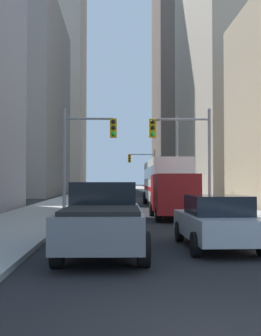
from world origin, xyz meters
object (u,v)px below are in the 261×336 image
Objects in this scene: sedan_silver at (217,221)px; sedan_green at (109,194)px; pickup_truck_grey at (103,218)px; cargo_van_red at (173,193)px; sedan_maroon at (109,200)px; traffic_signal_far_right at (143,165)px; city_bus at (165,181)px; traffic_signal_near_left at (87,144)px; traffic_signal_near_right at (183,143)px.

sedan_green is (-3.39, 25.24, 0.00)m from sedan_silver.
pickup_truck_grey is 25.87m from sedan_green.
sedan_green is (-3.46, 15.96, -0.52)m from cargo_van_red.
sedan_silver is 25.47m from sedan_green.
sedan_maroon is 0.71× the size of traffic_signal_far_right.
city_bus is 18.96m from sedan_silver.
city_bus is 24.15m from traffic_signal_far_right.
traffic_signal_near_left reaches higher than city_bus.
sedan_green is (-0.14, 25.87, -0.16)m from pickup_truck_grey.
cargo_van_red is 1.23× the size of sedan_green.
sedan_maroon is (-4.07, -5.18, -1.16)m from city_bus.
city_bus is at bearing 55.04° from traffic_signal_near_left.
traffic_signal_far_right is at bearing 81.93° from sedan_maroon.
pickup_truck_grey is 1.28× the size of sedan_green.
traffic_signal_near_right is 1.00× the size of traffic_signal_far_right.
pickup_truck_grey is 0.91× the size of traffic_signal_near_right.
cargo_van_red is 5.68m from traffic_signal_near_left.
traffic_signal_near_left is 32.07m from traffic_signal_far_right.
cargo_van_red is 16.34m from sedan_green.
sedan_maroon is 0.99× the size of sedan_green.
pickup_truck_grey is 1.29× the size of sedan_silver.
cargo_van_red is 33.81m from traffic_signal_far_right.
sedan_silver is (3.24, 0.63, -0.16)m from pickup_truck_grey.
sedan_maroon is at bearing 62.98° from traffic_signal_near_left.
cargo_van_red is at bearing 89.52° from sedan_silver.
traffic_signal_near_right reaches higher than sedan_green.
pickup_truck_grey is 43.90m from traffic_signal_far_right.
traffic_signal_far_right is at bearing 84.58° from pickup_truck_grey.
traffic_signal_near_right is 31.62m from traffic_signal_far_right.
pickup_truck_grey is 14.35m from sedan_maroon.
city_bus reaches higher than sedan_green.
sedan_maroon is 0.71× the size of traffic_signal_near_right.
traffic_signal_far_right is (0.07, 24.06, 2.11)m from city_bus.
pickup_truck_grey is 1.03× the size of cargo_van_red.
pickup_truck_grey is at bearing -89.97° from sedan_maroon.
traffic_signal_near_left and traffic_signal_near_right have the same top height.
traffic_signal_near_left reaches higher than sedan_maroon.
traffic_signal_near_left reaches higher than cargo_van_red.
pickup_truck_grey is 3.31m from sedan_silver.
sedan_green is at bearing 107.33° from traffic_signal_near_right.
cargo_van_red reaches higher than sedan_maroon.
sedan_green is at bearing 90.32° from pickup_truck_grey.
traffic_signal_near_right is at bearing -29.48° from sedan_maroon.
traffic_signal_far_right is (5.36, 31.62, 0.03)m from traffic_signal_near_left.
cargo_van_red reaches higher than pickup_truck_grey.
sedan_maroon is 0.71× the size of traffic_signal_near_left.
sedan_maroon and sedan_green have the same top height.
sedan_silver is 0.99× the size of sedan_green.
sedan_silver and sedan_green have the same top height.
sedan_maroon is 11.52m from sedan_green.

